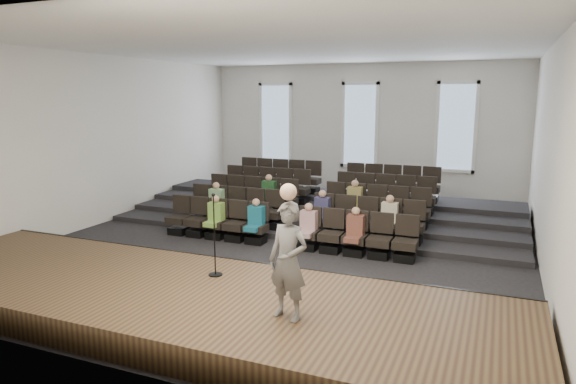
% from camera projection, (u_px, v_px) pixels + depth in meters
% --- Properties ---
extents(ground, '(14.00, 14.00, 0.00)m').
position_uv_depth(ground, '(290.00, 240.00, 13.68)').
color(ground, black).
rests_on(ground, ground).
extents(ceiling, '(12.00, 14.00, 0.02)m').
position_uv_depth(ceiling, '(290.00, 46.00, 12.75)').
color(ceiling, white).
rests_on(ceiling, ground).
extents(wall_back, '(12.00, 0.04, 5.00)m').
position_uv_depth(wall_back, '(360.00, 130.00, 19.59)').
color(wall_back, white).
rests_on(wall_back, ground).
extents(wall_front, '(12.00, 0.04, 5.00)m').
position_uv_depth(wall_front, '(91.00, 194.00, 6.84)').
color(wall_front, white).
rests_on(wall_front, ground).
extents(wall_left, '(0.04, 14.00, 5.00)m').
position_uv_depth(wall_left, '(106.00, 139.00, 15.49)').
color(wall_left, white).
rests_on(wall_left, ground).
extents(wall_right, '(0.04, 14.00, 5.00)m').
position_uv_depth(wall_right, '(551.00, 157.00, 10.94)').
color(wall_right, white).
rests_on(wall_right, ground).
extents(stage, '(11.80, 3.60, 0.50)m').
position_uv_depth(stage, '(180.00, 301.00, 9.00)').
color(stage, '#4E3B21').
rests_on(stage, ground).
extents(stage_lip, '(11.80, 0.06, 0.52)m').
position_uv_depth(stage_lip, '(229.00, 270.00, 10.61)').
color(stage_lip, black).
rests_on(stage_lip, ground).
extents(risers, '(11.80, 4.80, 0.60)m').
position_uv_depth(risers, '(328.00, 209.00, 16.52)').
color(risers, black).
rests_on(risers, ground).
extents(seating_rows, '(6.80, 4.70, 1.67)m').
position_uv_depth(seating_rows, '(310.00, 204.00, 14.95)').
color(seating_rows, black).
rests_on(seating_rows, ground).
extents(windows, '(8.44, 0.10, 3.24)m').
position_uv_depth(windows, '(360.00, 125.00, 19.49)').
color(windows, white).
rests_on(windows, wall_back).
extents(audience, '(5.45, 2.64, 1.10)m').
position_uv_depth(audience, '(296.00, 210.00, 13.70)').
color(audience, '#7EAF46').
rests_on(audience, seating_rows).
extents(speaker, '(0.72, 0.55, 1.78)m').
position_uv_depth(speaker, '(288.00, 261.00, 7.58)').
color(speaker, '#5E5B59').
rests_on(speaker, stage).
extents(mic_stand, '(0.26, 0.26, 1.57)m').
position_uv_depth(mic_stand, '(215.00, 251.00, 9.49)').
color(mic_stand, black).
rests_on(mic_stand, stage).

